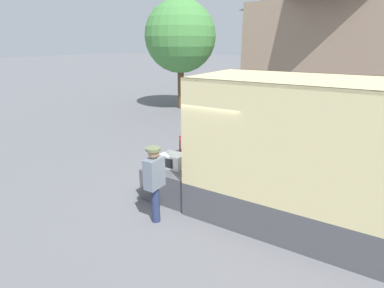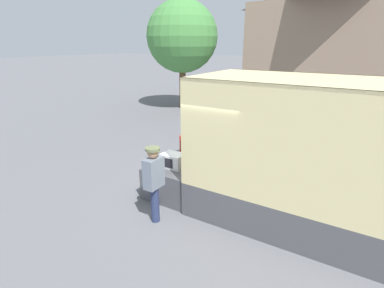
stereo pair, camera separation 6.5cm
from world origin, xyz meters
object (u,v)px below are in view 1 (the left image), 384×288
microwave (173,160)px  street_tree (180,37)px  portable_generator (196,147)px  worker_person (154,178)px

microwave → street_tree: (-5.71, 8.99, 3.00)m
microwave → portable_generator: portable_generator is taller
microwave → worker_person: worker_person is taller
microwave → street_tree: size_ratio=0.09×
microwave → worker_person: (0.32, -1.13, 0.07)m
worker_person → street_tree: street_tree is taller
street_tree → worker_person: bearing=-59.2°
microwave → worker_person: 1.18m
worker_person → street_tree: 12.14m
worker_person → portable_generator: bearing=98.5°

